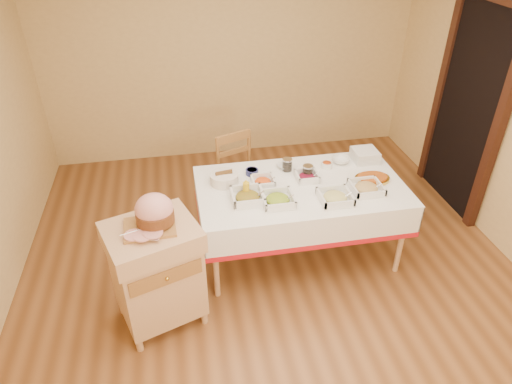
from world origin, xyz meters
TOP-DOWN VIEW (x-y plane):
  - room_shell at (0.00, 0.00)m, footprint 5.00×5.00m
  - doorway at (2.20, 0.90)m, footprint 0.09×1.10m
  - dining_table at (0.30, 0.30)m, footprint 1.82×1.02m
  - butcher_cart at (-0.98, -0.29)m, footprint 0.78×0.72m
  - dining_chair at (-0.13, 0.97)m, footprint 0.53×0.52m
  - ham_on_board at (-0.94, -0.26)m, footprint 0.38×0.37m
  - serving_dish_a at (-0.20, 0.16)m, footprint 0.27×0.27m
  - serving_dish_b at (0.04, 0.07)m, footprint 0.26×0.26m
  - serving_dish_c at (0.51, 0.02)m, footprint 0.26×0.26m
  - serving_dish_d at (0.83, 0.11)m, footprint 0.26×0.26m
  - serving_dish_e at (-0.03, 0.38)m, footprint 0.20×0.19m
  - serving_dish_f at (0.38, 0.39)m, footprint 0.21×0.20m
  - small_bowl_left at (-0.37, 0.56)m, footprint 0.13×0.13m
  - small_bowl_mid at (-0.09, 0.57)m, footprint 0.12×0.12m
  - small_bowl_right at (0.62, 0.56)m, footprint 0.10×0.10m
  - bowl_white_imported at (0.23, 0.63)m, footprint 0.18×0.18m
  - bowl_small_imported at (0.78, 0.63)m, footprint 0.22×0.22m
  - preserve_jar_left at (0.24, 0.58)m, footprint 0.09×0.09m
  - preserve_jar_right at (0.39, 0.42)m, footprint 0.09×0.09m
  - mustard_bottle at (-0.20, 0.21)m, footprint 0.06×0.06m
  - bread_basket at (-0.36, 0.47)m, footprint 0.25×0.25m
  - plate_stack at (1.02, 0.62)m, footprint 0.23×0.23m
  - brass_platter at (0.94, 0.26)m, footprint 0.32×0.23m

SIDE VIEW (x-z plane):
  - dining_chair at x=-0.13m, z-range 0.01..0.95m
  - butcher_cart at x=-0.98m, z-range 0.06..0.97m
  - dining_table at x=0.30m, z-range 0.22..0.98m
  - bowl_white_imported at x=0.23m, z-range 0.76..0.79m
  - brass_platter at x=0.94m, z-range 0.76..0.80m
  - bowl_small_imported at x=0.78m, z-range 0.76..0.81m
  - small_bowl_mid at x=-0.09m, z-range 0.76..0.81m
  - small_bowl_right at x=0.62m, z-range 0.76..0.81m
  - serving_dish_e at x=-0.03m, z-range 0.74..0.84m
  - serving_dish_f at x=0.38m, z-range 0.74..0.84m
  - serving_dish_d at x=0.83m, z-range 0.74..0.84m
  - small_bowl_left at x=-0.37m, z-range 0.76..0.82m
  - serving_dish_b at x=0.04m, z-range 0.74..0.85m
  - serving_dish_c at x=0.51m, z-range 0.74..0.85m
  - serving_dish_a at x=-0.20m, z-range 0.74..0.86m
  - bread_basket at x=-0.36m, z-range 0.75..0.86m
  - preserve_jar_left at x=0.24m, z-range 0.75..0.87m
  - preserve_jar_right at x=0.39m, z-range 0.75..0.87m
  - plate_stack at x=1.02m, z-range 0.76..0.87m
  - mustard_bottle at x=-0.20m, z-range 0.75..0.92m
  - ham_on_board at x=-0.94m, z-range 0.89..1.15m
  - doorway at x=2.20m, z-range 0.01..2.21m
  - room_shell at x=0.00m, z-range -1.20..3.80m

